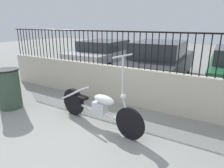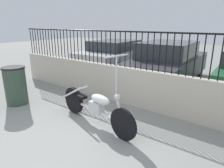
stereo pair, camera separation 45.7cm
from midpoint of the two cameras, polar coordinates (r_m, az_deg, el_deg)
ground_plane at (r=3.66m, az=-12.62°, el=-17.25°), size 40.00×40.00×0.00m
low_wall at (r=5.16m, az=7.55°, el=-0.72°), size 8.68×0.18×0.97m
fence_railing at (r=4.94m, az=8.02°, el=10.98°), size 8.68×0.04×0.90m
motorcycle_white at (r=4.18m, az=-2.53°, el=-6.09°), size 2.24×0.65×1.53m
trash_bin at (r=5.63m, az=-23.81°, el=-0.42°), size 0.56×0.56×0.98m
car_silver at (r=8.95m, az=2.74°, el=8.25°), size 1.87×4.08×1.33m
car_dark_grey at (r=7.25m, az=17.55°, el=5.73°), size 1.94×4.35×1.45m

